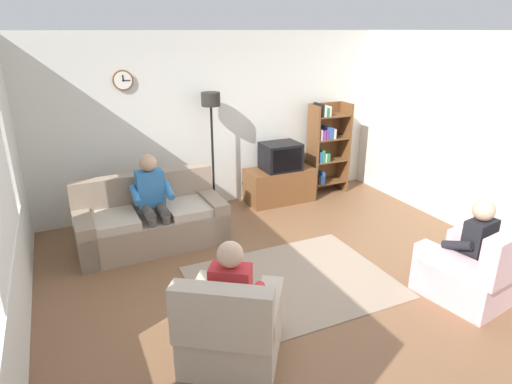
{
  "coord_description": "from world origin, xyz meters",
  "views": [
    {
      "loc": [
        -2.27,
        -3.79,
        2.71
      ],
      "look_at": [
        -0.21,
        0.69,
        0.86
      ],
      "focal_mm": 30.57,
      "sensor_mm": 36.0,
      "label": 1
    }
  ],
  "objects_px": {
    "person_in_right_armchair": "(469,243)",
    "armchair_near_window": "(232,328)",
    "couch": "(151,222)",
    "bookshelf": "(325,146)",
    "tv": "(281,156)",
    "person_in_left_armchair": "(233,291)",
    "tv_stand": "(279,185)",
    "floor_lamp": "(211,119)",
    "person_on_couch": "(153,197)",
    "armchair_near_bookshelf": "(472,273)"
  },
  "relations": [
    {
      "from": "tv_stand",
      "to": "armchair_near_window",
      "type": "distance_m",
      "value": 3.77
    },
    {
      "from": "tv",
      "to": "person_in_right_armchair",
      "type": "relative_size",
      "value": 0.54
    },
    {
      "from": "tv",
      "to": "bookshelf",
      "type": "bearing_deg",
      "value": 5.99
    },
    {
      "from": "bookshelf",
      "to": "person_in_right_armchair",
      "type": "xyz_separation_m",
      "value": [
        -0.38,
        -3.33,
        -0.22
      ]
    },
    {
      "from": "tv_stand",
      "to": "tv",
      "type": "height_order",
      "value": "tv"
    },
    {
      "from": "person_in_right_armchair",
      "to": "armchair_near_bookshelf",
      "type": "bearing_deg",
      "value": -80.56
    },
    {
      "from": "armchair_near_bookshelf",
      "to": "person_in_right_armchair",
      "type": "xyz_separation_m",
      "value": [
        -0.01,
        0.09,
        0.32
      ]
    },
    {
      "from": "armchair_near_bookshelf",
      "to": "person_in_left_armchair",
      "type": "bearing_deg",
      "value": 173.69
    },
    {
      "from": "bookshelf",
      "to": "floor_lamp",
      "type": "height_order",
      "value": "floor_lamp"
    },
    {
      "from": "tv",
      "to": "floor_lamp",
      "type": "distance_m",
      "value": 1.31
    },
    {
      "from": "bookshelf",
      "to": "person_on_couch",
      "type": "bearing_deg",
      "value": -165.07
    },
    {
      "from": "tv_stand",
      "to": "person_in_right_armchair",
      "type": "xyz_separation_m",
      "value": [
        0.54,
        -3.26,
        0.33
      ]
    },
    {
      "from": "floor_lamp",
      "to": "person_in_right_armchair",
      "type": "distance_m",
      "value": 3.84
    },
    {
      "from": "tv",
      "to": "armchair_near_bookshelf",
      "type": "xyz_separation_m",
      "value": [
        0.56,
        -3.32,
        -0.49
      ]
    },
    {
      "from": "tv_stand",
      "to": "person_in_left_armchair",
      "type": "xyz_separation_m",
      "value": [
        -2.05,
        -3.06,
        0.33
      ]
    },
    {
      "from": "tv",
      "to": "bookshelf",
      "type": "height_order",
      "value": "bookshelf"
    },
    {
      "from": "armchair_near_bookshelf",
      "to": "bookshelf",
      "type": "bearing_deg",
      "value": 83.9
    },
    {
      "from": "floor_lamp",
      "to": "couch",
      "type": "bearing_deg",
      "value": -146.58
    },
    {
      "from": "floor_lamp",
      "to": "person_on_couch",
      "type": "height_order",
      "value": "floor_lamp"
    },
    {
      "from": "person_in_left_armchair",
      "to": "person_on_couch",
      "type": "bearing_deg",
      "value": 94.81
    },
    {
      "from": "armchair_near_bookshelf",
      "to": "person_in_right_armchair",
      "type": "distance_m",
      "value": 0.33
    },
    {
      "from": "couch",
      "to": "floor_lamp",
      "type": "relative_size",
      "value": 1.04
    },
    {
      "from": "person_on_couch",
      "to": "person_in_right_armchair",
      "type": "xyz_separation_m",
      "value": [
        2.78,
        -2.49,
        -0.09
      ]
    },
    {
      "from": "tv",
      "to": "armchair_near_window",
      "type": "distance_m",
      "value": 3.78
    },
    {
      "from": "tv_stand",
      "to": "floor_lamp",
      "type": "bearing_deg",
      "value": 174.92
    },
    {
      "from": "person_on_couch",
      "to": "person_in_left_armchair",
      "type": "relative_size",
      "value": 1.11
    },
    {
      "from": "couch",
      "to": "bookshelf",
      "type": "distance_m",
      "value": 3.31
    },
    {
      "from": "floor_lamp",
      "to": "person_in_right_armchair",
      "type": "bearing_deg",
      "value": -63.75
    },
    {
      "from": "floor_lamp",
      "to": "bookshelf",
      "type": "bearing_deg",
      "value": -0.75
    },
    {
      "from": "tv",
      "to": "person_in_left_armchair",
      "type": "xyz_separation_m",
      "value": [
        -2.05,
        -3.04,
        -0.17
      ]
    },
    {
      "from": "armchair_near_window",
      "to": "person_in_left_armchair",
      "type": "bearing_deg",
      "value": 56.19
    },
    {
      "from": "bookshelf",
      "to": "armchair_near_bookshelf",
      "type": "xyz_separation_m",
      "value": [
        -0.37,
        -3.42,
        -0.53
      ]
    },
    {
      "from": "person_in_right_armchair",
      "to": "bookshelf",
      "type": "bearing_deg",
      "value": 83.49
    },
    {
      "from": "bookshelf",
      "to": "armchair_near_window",
      "type": "bearing_deg",
      "value": -133.29
    },
    {
      "from": "person_in_right_armchair",
      "to": "armchair_near_window",
      "type": "bearing_deg",
      "value": 177.27
    },
    {
      "from": "armchair_near_window",
      "to": "bookshelf",
      "type": "bearing_deg",
      "value": 46.71
    },
    {
      "from": "person_in_left_armchair",
      "to": "floor_lamp",
      "type": "bearing_deg",
      "value": 73.53
    },
    {
      "from": "couch",
      "to": "bookshelf",
      "type": "bearing_deg",
      "value": 12.96
    },
    {
      "from": "person_in_left_armchair",
      "to": "bookshelf",
      "type": "bearing_deg",
      "value": 46.52
    },
    {
      "from": "tv_stand",
      "to": "person_on_couch",
      "type": "distance_m",
      "value": 2.41
    },
    {
      "from": "armchair_near_window",
      "to": "person_on_couch",
      "type": "height_order",
      "value": "person_on_couch"
    },
    {
      "from": "tv_stand",
      "to": "tv",
      "type": "relative_size",
      "value": 1.83
    },
    {
      "from": "person_on_couch",
      "to": "person_in_right_armchair",
      "type": "bearing_deg",
      "value": -41.8
    },
    {
      "from": "couch",
      "to": "armchair_near_bookshelf",
      "type": "bearing_deg",
      "value": -43.58
    },
    {
      "from": "floor_lamp",
      "to": "person_in_left_armchair",
      "type": "bearing_deg",
      "value": -106.47
    },
    {
      "from": "tv_stand",
      "to": "person_on_couch",
      "type": "xyz_separation_m",
      "value": [
        -2.24,
        -0.77,
        0.42
      ]
    },
    {
      "from": "tv",
      "to": "floor_lamp",
      "type": "relative_size",
      "value": 0.32
    },
    {
      "from": "couch",
      "to": "person_on_couch",
      "type": "distance_m",
      "value": 0.4
    },
    {
      "from": "bookshelf",
      "to": "person_in_right_armchair",
      "type": "height_order",
      "value": "bookshelf"
    },
    {
      "from": "person_in_left_armchair",
      "to": "tv_stand",
      "type": "bearing_deg",
      "value": 56.2
    }
  ]
}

